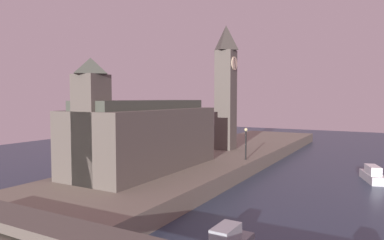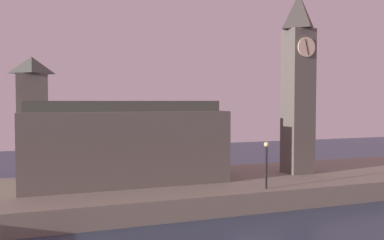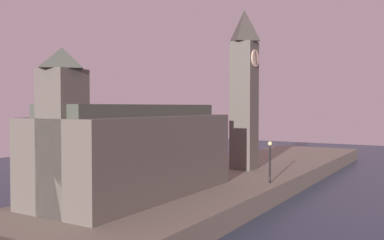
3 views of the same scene
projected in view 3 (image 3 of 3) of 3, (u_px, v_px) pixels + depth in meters
far_embankment at (201, 191)px, 34.86m from camera, size 70.00×12.00×1.50m
clock_tower at (244, 87)px, 41.93m from camera, size 2.41×2.45×15.71m
parliament_hall at (133, 151)px, 29.47m from camera, size 15.57×6.60×9.55m
streetlamp at (270, 157)px, 34.35m from camera, size 0.36×0.36×3.39m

